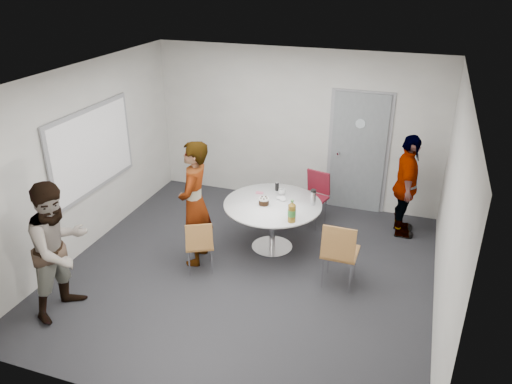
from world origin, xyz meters
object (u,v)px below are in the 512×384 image
at_px(chair_far, 315,192).
at_px(chair_near_right, 339,249).
at_px(door, 358,153).
at_px(person_left, 59,249).
at_px(chair_near_left, 199,242).
at_px(table, 274,210).
at_px(person_right, 406,186).
at_px(whiteboard, 92,150).
at_px(person_main, 195,204).

bearing_deg(chair_far, chair_near_right, 127.58).
distance_m(door, person_left, 4.92).
bearing_deg(chair_near_left, table, 22.83).
xyz_separation_m(chair_far, person_right, (1.40, 0.06, 0.29)).
height_order(whiteboard, person_main, whiteboard).
relative_size(door, person_right, 1.29).
bearing_deg(door, table, -117.64).
xyz_separation_m(whiteboard, table, (2.64, 0.52, -0.80)).
xyz_separation_m(table, person_main, (-0.95, -0.65, 0.26)).
height_order(chair_near_left, person_left, person_left).
distance_m(whiteboard, chair_near_left, 2.14).
height_order(whiteboard, table, whiteboard).
bearing_deg(person_right, table, 114.72).
bearing_deg(chair_near_left, chair_near_right, -18.98).
bearing_deg(person_left, person_main, -24.54).
bearing_deg(person_left, door, -26.88).
height_order(chair_near_left, person_main, person_main).
height_order(door, person_main, door).
xyz_separation_m(person_main, person_left, (-1.04, -1.54, -0.05)).
xyz_separation_m(chair_near_left, person_left, (-1.22, -1.26, 0.38)).
relative_size(chair_near_right, chair_far, 1.08).
relative_size(door, person_main, 1.17).
relative_size(door, chair_near_right, 2.23).
distance_m(chair_near_right, chair_far, 1.84).
relative_size(chair_near_left, person_right, 0.48).
bearing_deg(chair_near_left, person_right, 11.19).
distance_m(chair_near_left, person_main, 0.54).
bearing_deg(chair_near_left, whiteboard, 140.19).
height_order(chair_far, person_left, person_left).
distance_m(table, chair_near_right, 1.27).
relative_size(door, person_left, 1.23).
xyz_separation_m(whiteboard, person_main, (1.68, -0.14, -0.54)).
bearing_deg(chair_near_right, whiteboard, 178.56).
relative_size(door, chair_near_left, 2.66).
height_order(chair_near_right, chair_far, chair_near_right).
bearing_deg(person_right, chair_near_left, 121.45).
height_order(chair_near_right, person_main, person_main).
bearing_deg(whiteboard, person_right, 20.08).
distance_m(chair_far, person_left, 4.02).
bearing_deg(person_left, person_right, -39.36).
relative_size(chair_far, person_right, 0.53).
distance_m(whiteboard, chair_far, 3.51).
distance_m(whiteboard, person_main, 1.77).
bearing_deg(table, door, 62.36).
xyz_separation_m(door, person_left, (-2.92, -3.96, -0.17)).
distance_m(chair_near_left, chair_far, 2.28).
bearing_deg(chair_near_left, chair_far, 32.29).
bearing_deg(person_right, chair_far, 85.48).
bearing_deg(person_left, chair_far, -26.78).
distance_m(door, table, 2.03).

